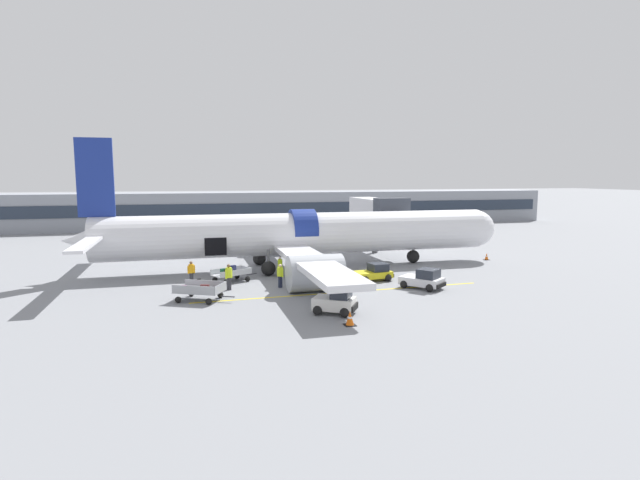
{
  "coord_description": "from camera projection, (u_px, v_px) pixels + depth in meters",
  "views": [
    {
      "loc": [
        -7.69,
        -34.56,
        7.86
      ],
      "look_at": [
        2.9,
        4.44,
        2.71
      ],
      "focal_mm": 28.0,
      "sensor_mm": 36.0,
      "label": 1
    }
  ],
  "objects": [
    {
      "name": "baggage_tug_rear",
      "position": [
        336.0,
        301.0,
        28.73
      ],
      "size": [
        2.79,
        2.55,
        1.69
      ],
      "color": "silver",
      "rests_on": "ground_plane"
    },
    {
      "name": "ground_crew_loader_b",
      "position": [
        280.0,
        266.0,
        39.28
      ],
      "size": [
        0.45,
        0.56,
        1.6
      ],
      "color": "black",
      "rests_on": "ground_plane"
    },
    {
      "name": "safety_cone_nose",
      "position": [
        487.0,
        257.0,
        47.32
      ],
      "size": [
        0.49,
        0.49,
        0.65
      ],
      "color": "black",
      "rests_on": "ground_plane"
    },
    {
      "name": "ground_plane",
      "position": [
        297.0,
        286.0,
        36.07
      ],
      "size": [
        500.0,
        500.0,
        0.0
      ],
      "primitive_type": "plane",
      "color": "gray"
    },
    {
      "name": "ground_crew_supervisor",
      "position": [
        191.0,
        272.0,
        36.7
      ],
      "size": [
        0.58,
        0.49,
        1.68
      ],
      "color": "#2D2D33",
      "rests_on": "ground_plane"
    },
    {
      "name": "ground_crew_loader_a",
      "position": [
        280.0,
        275.0,
        35.44
      ],
      "size": [
        0.54,
        0.54,
        1.7
      ],
      "color": "#1E2338",
      "rests_on": "ground_plane"
    },
    {
      "name": "baggage_tug_lead",
      "position": [
        374.0,
        273.0,
        37.88
      ],
      "size": [
        3.1,
        2.23,
        1.3
      ],
      "color": "yellow",
      "rests_on": "ground_plane"
    },
    {
      "name": "baggage_tug_mid",
      "position": [
        423.0,
        280.0,
        35.17
      ],
      "size": [
        3.04,
        3.31,
        1.44
      ],
      "color": "silver",
      "rests_on": "ground_plane"
    },
    {
      "name": "safety_cone_engine_left",
      "position": [
        350.0,
        318.0,
        26.47
      ],
      "size": [
        0.61,
        0.61,
        0.79
      ],
      "color": "black",
      "rests_on": "ground_plane"
    },
    {
      "name": "ground_crew_driver",
      "position": [
        229.0,
        276.0,
        34.65
      ],
      "size": [
        0.58,
        0.58,
        1.83
      ],
      "color": "#2D2D33",
      "rests_on": "ground_plane"
    },
    {
      "name": "apron_marking_line",
      "position": [
        344.0,
        292.0,
        34.08
      ],
      "size": [
        20.53,
        0.83,
        0.01
      ],
      "color": "yellow",
      "rests_on": "ground_plane"
    },
    {
      "name": "jet_bridge_stub",
      "position": [
        378.0,
        212.0,
        50.36
      ],
      "size": [
        3.15,
        9.76,
        5.85
      ],
      "color": "#4C4C51",
      "rests_on": "ground_plane"
    },
    {
      "name": "terminal_strip",
      "position": [
        235.0,
        209.0,
        79.21
      ],
      "size": [
        106.66,
        8.21,
        5.41
      ],
      "color": "gray",
      "rests_on": "ground_plane"
    },
    {
      "name": "airplane",
      "position": [
        296.0,
        236.0,
        42.55
      ],
      "size": [
        37.36,
        34.36,
        10.77
      ],
      "color": "silver",
      "rests_on": "ground_plane"
    },
    {
      "name": "baggage_cart_loading",
      "position": [
        232.0,
        275.0,
        37.37
      ],
      "size": [
        3.62,
        2.58,
        1.2
      ],
      "color": "#B7BABF",
      "rests_on": "ground_plane"
    },
    {
      "name": "baggage_cart_queued",
      "position": [
        201.0,
        292.0,
        31.75
      ],
      "size": [
        3.84,
        2.94,
        1.13
      ],
      "color": "#999BA0",
      "rests_on": "ground_plane"
    },
    {
      "name": "safety_cone_wingtip",
      "position": [
        331.0,
        285.0,
        34.7
      ],
      "size": [
        0.52,
        0.52,
        0.71
      ],
      "color": "black",
      "rests_on": "ground_plane"
    },
    {
      "name": "suitcase_on_tarmac_upright",
      "position": [
        199.0,
        283.0,
        35.82
      ],
      "size": [
        0.44,
        0.23,
        0.59
      ],
      "color": "#14472D",
      "rests_on": "ground_plane"
    }
  ]
}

